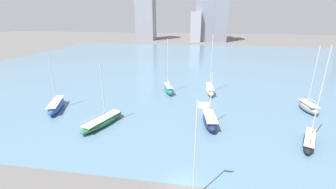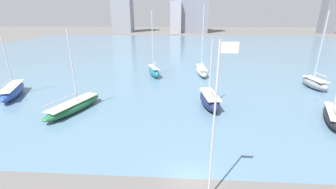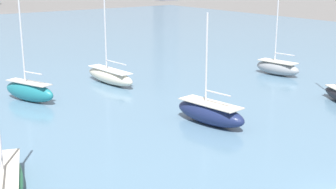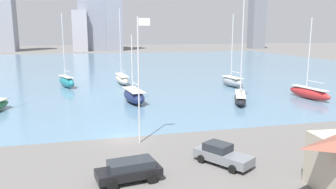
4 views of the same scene
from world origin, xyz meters
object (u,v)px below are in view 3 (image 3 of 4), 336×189
object	(u,v)px
sailboat_teal	(29,90)
sailboat_navy	(210,113)
sailboat_cream	(110,76)
sailboat_gray	(277,67)
sailboat_green	(3,184)

from	to	relation	value
sailboat_teal	sailboat_navy	world-z (taller)	sailboat_teal
sailboat_cream	sailboat_gray	xyz separation A→B (m)	(21.15, -9.16, 0.02)
sailboat_navy	sailboat_gray	bearing A→B (deg)	18.52
sailboat_cream	sailboat_green	size ratio (longest dim) A/B	1.31
sailboat_cream	sailboat_green	world-z (taller)	sailboat_cream
sailboat_cream	sailboat_gray	world-z (taller)	sailboat_cream
sailboat_gray	sailboat_green	xyz separation A→B (m)	(-41.76, -13.56, -0.25)
sailboat_teal	sailboat_green	distance (m)	22.84
sailboat_gray	sailboat_green	world-z (taller)	sailboat_gray
sailboat_teal	sailboat_gray	distance (m)	33.14
sailboat_navy	sailboat_green	size ratio (longest dim) A/B	0.87
sailboat_teal	sailboat_gray	xyz separation A→B (m)	(32.34, -7.25, -0.14)
sailboat_teal	sailboat_navy	size ratio (longest dim) A/B	1.39
sailboat_green	sailboat_teal	bearing A→B (deg)	85.30
sailboat_cream	sailboat_navy	distance (m)	19.63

